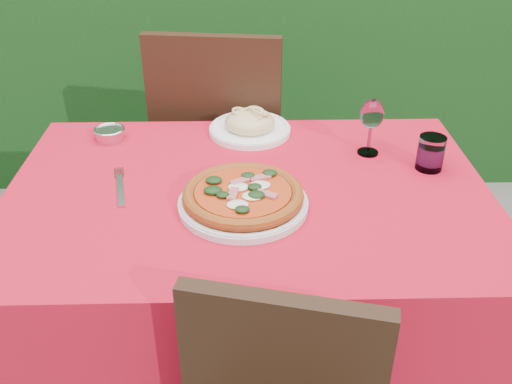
{
  "coord_description": "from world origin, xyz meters",
  "views": [
    {
      "loc": [
        -0.01,
        -1.27,
        1.51
      ],
      "look_at": [
        0.02,
        -0.05,
        0.77
      ],
      "focal_mm": 40.0,
      "sensor_mm": 36.0,
      "label": 1
    }
  ],
  "objects_px": {
    "pasta_plate": "(250,125)",
    "fork": "(120,190)",
    "chair_far": "(221,141)",
    "water_glass": "(430,155)",
    "pizza_plate": "(243,198)",
    "wine_glass": "(372,116)",
    "steel_ramekin": "(110,134)"
  },
  "relations": [
    {
      "from": "fork",
      "to": "steel_ramekin",
      "type": "xyz_separation_m",
      "value": [
        -0.09,
        0.31,
        0.01
      ]
    },
    {
      "from": "pizza_plate",
      "to": "steel_ramekin",
      "type": "bearing_deg",
      "value": 135.81
    },
    {
      "from": "pizza_plate",
      "to": "pasta_plate",
      "type": "xyz_separation_m",
      "value": [
        0.02,
        0.43,
        -0.0
      ]
    },
    {
      "from": "chair_far",
      "to": "water_glass",
      "type": "bearing_deg",
      "value": 145.26
    },
    {
      "from": "wine_glass",
      "to": "chair_far",
      "type": "bearing_deg",
      "value": 135.26
    },
    {
      "from": "pasta_plate",
      "to": "wine_glass",
      "type": "xyz_separation_m",
      "value": [
        0.34,
        -0.15,
        0.09
      ]
    },
    {
      "from": "water_glass",
      "to": "fork",
      "type": "distance_m",
      "value": 0.84
    },
    {
      "from": "wine_glass",
      "to": "steel_ramekin",
      "type": "relative_size",
      "value": 1.93
    },
    {
      "from": "pasta_plate",
      "to": "fork",
      "type": "height_order",
      "value": "pasta_plate"
    },
    {
      "from": "water_glass",
      "to": "pasta_plate",
      "type": "bearing_deg",
      "value": 153.79
    },
    {
      "from": "chair_far",
      "to": "wine_glass",
      "type": "bearing_deg",
      "value": 142.52
    },
    {
      "from": "water_glass",
      "to": "steel_ramekin",
      "type": "relative_size",
      "value": 1.12
    },
    {
      "from": "fork",
      "to": "wine_glass",
      "type": "bearing_deg",
      "value": 3.98
    },
    {
      "from": "chair_far",
      "to": "pasta_plate",
      "type": "xyz_separation_m",
      "value": [
        0.1,
        -0.29,
        0.2
      ]
    },
    {
      "from": "chair_far",
      "to": "wine_glass",
      "type": "relative_size",
      "value": 6.04
    },
    {
      "from": "pasta_plate",
      "to": "wine_glass",
      "type": "relative_size",
      "value": 1.52
    },
    {
      "from": "pasta_plate",
      "to": "fork",
      "type": "relative_size",
      "value": 1.16
    },
    {
      "from": "pizza_plate",
      "to": "water_glass",
      "type": "height_order",
      "value": "water_glass"
    },
    {
      "from": "fork",
      "to": "pasta_plate",
      "type": "bearing_deg",
      "value": 33.13
    },
    {
      "from": "pasta_plate",
      "to": "wine_glass",
      "type": "height_order",
      "value": "wine_glass"
    },
    {
      "from": "chair_far",
      "to": "pizza_plate",
      "type": "distance_m",
      "value": 0.75
    },
    {
      "from": "water_glass",
      "to": "pizza_plate",
      "type": "bearing_deg",
      "value": -160.2
    },
    {
      "from": "pizza_plate",
      "to": "fork",
      "type": "distance_m",
      "value": 0.33
    },
    {
      "from": "pasta_plate",
      "to": "wine_glass",
      "type": "distance_m",
      "value": 0.38
    },
    {
      "from": "pizza_plate",
      "to": "water_glass",
      "type": "bearing_deg",
      "value": 19.8
    },
    {
      "from": "fork",
      "to": "pizza_plate",
      "type": "bearing_deg",
      "value": -26.78
    },
    {
      "from": "pasta_plate",
      "to": "water_glass",
      "type": "height_order",
      "value": "water_glass"
    },
    {
      "from": "pizza_plate",
      "to": "chair_far",
      "type": "bearing_deg",
      "value": 96.46
    },
    {
      "from": "chair_far",
      "to": "wine_glass",
      "type": "height_order",
      "value": "chair_far"
    },
    {
      "from": "pasta_plate",
      "to": "water_glass",
      "type": "bearing_deg",
      "value": -26.21
    },
    {
      "from": "wine_glass",
      "to": "fork",
      "type": "distance_m",
      "value": 0.72
    },
    {
      "from": "water_glass",
      "to": "chair_far",
      "type": "bearing_deg",
      "value": 138.0
    }
  ]
}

